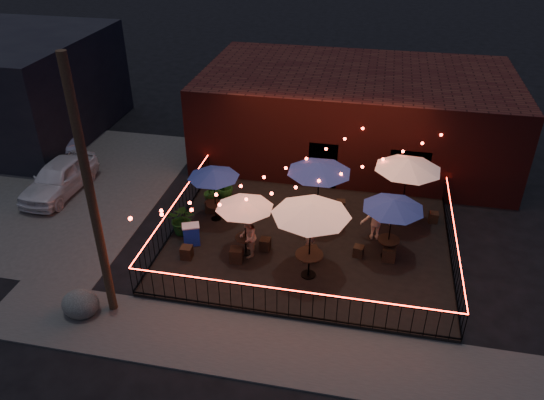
{
  "coord_description": "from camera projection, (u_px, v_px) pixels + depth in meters",
  "views": [
    {
      "loc": [
        1.91,
        -13.69,
        11.37
      ],
      "look_at": [
        -1.43,
        2.47,
        1.42
      ],
      "focal_mm": 35.0,
      "sensor_mm": 36.0,
      "label": 1
    }
  ],
  "objects": [
    {
      "name": "festoon_lights",
      "position": [
        280.0,
        185.0,
        17.98
      ],
      "size": [
        10.02,
        8.72,
        1.32
      ],
      "color": "#FB3322",
      "rests_on": "ground"
    },
    {
      "name": "car_white",
      "position": [
        59.0,
        178.0,
        22.21
      ],
      "size": [
        1.82,
        4.2,
        1.41
      ],
      "primitive_type": "imported",
      "rotation": [
        0.0,
        0.0,
        -0.04
      ],
      "color": "silver",
      "rests_on": "ground"
    },
    {
      "name": "fence_front",
      "position": [
        289.0,
        303.0,
        15.66
      ],
      "size": [
        10.0,
        0.04,
        1.04
      ],
      "color": "black",
      "rests_on": "patio"
    },
    {
      "name": "cafe_table_1",
      "position": [
        213.0,
        174.0,
        19.52
      ],
      "size": [
        2.52,
        2.52,
        2.15
      ],
      "rotation": [
        0.0,
        0.0,
        -0.37
      ],
      "color": "black",
      "rests_on": "patio"
    },
    {
      "name": "ground",
      "position": [
        299.0,
        278.0,
        17.68
      ],
      "size": [
        110.0,
        110.0,
        0.0
      ],
      "primitive_type": "plane",
      "color": "black",
      "rests_on": "ground"
    },
    {
      "name": "fence_left",
      "position": [
        176.0,
        214.0,
        19.88
      ],
      "size": [
        0.04,
        8.0,
        1.04
      ],
      "rotation": [
        0.0,
        0.0,
        1.57
      ],
      "color": "black",
      "rests_on": "patio"
    },
    {
      "name": "potted_shrub_a",
      "position": [
        182.0,
        219.0,
        19.4
      ],
      "size": [
        1.09,
        0.95,
        1.21
      ],
      "primitive_type": "imported",
      "rotation": [
        0.0,
        0.0,
        -0.01
      ],
      "color": "#17350F",
      "rests_on": "patio"
    },
    {
      "name": "bistro_chair_4",
      "position": [
        265.0,
        244.0,
        18.73
      ],
      "size": [
        0.38,
        0.38,
        0.43
      ],
      "primitive_type": "cube",
      "rotation": [
        0.0,
        0.0,
        -0.03
      ],
      "color": "black",
      "rests_on": "patio"
    },
    {
      "name": "cafe_table_2",
      "position": [
        311.0,
        210.0,
        16.28
      ],
      "size": [
        2.64,
        2.64,
        2.78
      ],
      "rotation": [
        0.0,
        0.0,
        0.05
      ],
      "color": "black",
      "rests_on": "patio"
    },
    {
      "name": "cafe_table_0",
      "position": [
        244.0,
        205.0,
        17.62
      ],
      "size": [
        2.55,
        2.55,
        2.19
      ],
      "rotation": [
        0.0,
        0.0,
        -0.35
      ],
      "color": "black",
      "rests_on": "patio"
    },
    {
      "name": "fence_right",
      "position": [
        453.0,
        246.0,
        18.15
      ],
      "size": [
        0.04,
        8.0,
        1.04
      ],
      "rotation": [
        0.0,
        0.0,
        1.57
      ],
      "color": "black",
      "rests_on": "patio"
    },
    {
      "name": "patio",
      "position": [
        308.0,
        242.0,
        19.32
      ],
      "size": [
        10.0,
        8.0,
        0.15
      ],
      "primitive_type": "cube",
      "color": "black",
      "rests_on": "ground"
    },
    {
      "name": "cafe_table_5",
      "position": [
        408.0,
        165.0,
        19.04
      ],
      "size": [
        3.06,
        3.06,
        2.7
      ],
      "rotation": [
        0.0,
        0.0,
        0.3
      ],
      "color": "black",
      "rests_on": "patio"
    },
    {
      "name": "patron_a",
      "position": [
        311.0,
        232.0,
        18.38
      ],
      "size": [
        0.49,
        0.64,
        1.57
      ],
      "primitive_type": "imported",
      "rotation": [
        0.0,
        0.0,
        1.36
      ],
      "color": "beige",
      "rests_on": "patio"
    },
    {
      "name": "brick_building",
      "position": [
        355.0,
        114.0,
        24.86
      ],
      "size": [
        14.0,
        8.0,
        4.0
      ],
      "color": "#35100E",
      "rests_on": "ground"
    },
    {
      "name": "bistro_chair_11",
      "position": [
        433.0,
        217.0,
        20.25
      ],
      "size": [
        0.34,
        0.34,
        0.4
      ],
      "primitive_type": "cube",
      "rotation": [
        0.0,
        0.0,
        3.13
      ],
      "color": "black",
      "rests_on": "patio"
    },
    {
      "name": "boulder",
      "position": [
        81.0,
        304.0,
        16.03
      ],
      "size": [
        1.28,
        1.2,
        0.79
      ],
      "primitive_type": "ellipsoid",
      "rotation": [
        0.0,
        0.0,
        -0.42
      ],
      "color": "#3F3F3B",
      "rests_on": "ground"
    },
    {
      "name": "utility_pole",
      "position": [
        91.0,
        198.0,
        14.37
      ],
      "size": [
        0.26,
        0.26,
        8.0
      ],
      "primitive_type": "cylinder",
      "color": "#352515",
      "rests_on": "ground"
    },
    {
      "name": "car_silver",
      "position": [
        58.0,
        133.0,
        26.17
      ],
      "size": [
        4.04,
        4.23,
        1.43
      ],
      "primitive_type": "imported",
      "rotation": [
        0.0,
        0.0,
        0.74
      ],
      "color": "gray",
      "rests_on": "ground"
    },
    {
      "name": "patron_c",
      "position": [
        376.0,
        218.0,
        19.02
      ],
      "size": [
        1.16,
        0.78,
        1.67
      ],
      "primitive_type": "imported",
      "rotation": [
        0.0,
        0.0,
        3.3
      ],
      "color": "tan",
      "rests_on": "patio"
    },
    {
      "name": "bistro_chair_9",
      "position": [
        389.0,
        254.0,
        18.18
      ],
      "size": [
        0.44,
        0.44,
        0.52
      ],
      "primitive_type": "cube",
      "rotation": [
        0.0,
        0.0,
        3.13
      ],
      "color": "black",
      "rests_on": "patio"
    },
    {
      "name": "bistro_chair_0",
      "position": [
        187.0,
        252.0,
        18.3
      ],
      "size": [
        0.4,
        0.4,
        0.45
      ],
      "primitive_type": "cube",
      "rotation": [
        0.0,
        0.0,
        0.05
      ],
      "color": "black",
      "rests_on": "patio"
    },
    {
      "name": "cafe_table_4",
      "position": [
        393.0,
        205.0,
        17.4
      ],
      "size": [
        2.72,
        2.72,
        2.3
      ],
      "rotation": [
        0.0,
        0.0,
        -0.39
      ],
      "color": "black",
      "rests_on": "patio"
    },
    {
      "name": "potted_shrub_b",
      "position": [
        213.0,
        192.0,
        20.94
      ],
      "size": [
        0.88,
        0.78,
        1.36
      ],
      "primitive_type": "imported",
      "rotation": [
        0.0,
        0.0,
        -0.26
      ],
      "color": "#103C0E",
      "rests_on": "patio"
    },
    {
      "name": "potted_shrub_c",
      "position": [
        224.0,
        185.0,
        21.52
      ],
      "size": [
        0.88,
        0.88,
        1.29
      ],
      "primitive_type": "imported",
      "rotation": [
        0.0,
        0.0,
        0.26
      ],
      "color": "#1C3E11",
      "rests_on": "patio"
    },
    {
      "name": "bistro_chair_10",
      "position": [
        375.0,
        209.0,
        20.74
      ],
      "size": [
        0.45,
        0.45,
        0.43
      ],
      "primitive_type": "cube",
      "rotation": [
        0.0,
        0.0,
        -0.27
      ],
      "color": "black",
      "rests_on": "patio"
    },
    {
      "name": "bistro_chair_7",
      "position": [
        341.0,
        205.0,
        20.99
      ],
      "size": [
        0.38,
        0.38,
        0.41
      ],
      "primitive_type": "cube",
      "rotation": [
        0.0,
        0.0,
        3.25
      ],
      "color": "black",
      "rests_on": "patio"
    },
    {
      "name": "cafe_table_3",
      "position": [
        319.0,
        168.0,
        19.0
      ],
      "size": [
        3.06,
        3.06,
        2.62
      ],
      "rotation": [
        0.0,
        0.0,
        -0.37
      ],
      "color": "black",
      "rests_on": "patio"
    },
    {
      "name": "bistro_chair_8",
      "position": [
        358.0,
        251.0,
        18.4
      ],
      "size": [
        0.39,
        0.39,
        0.4
      ],
      "primitive_type": "cube",
      "rotation": [
        0.0,
        0.0,
        -0.18
      ],
      "color": "black",
      "rests_on": "patio"
    },
    {
      "name": "bistro_chair_6",
      "position": [
        300.0,
        204.0,
        21.03
      ],
      "size": [
        0.47,
        0.47,
        0.44
      ],
      "primitive_type": "cube",
      "rotation": [
        0.0,
        0.0,
        -0.31
      ],
      "color": "black",
      "rests_on": "patio"
    },
    {
      "name": "parking_lot",
      "position": [
        42.0,
        185.0,
        23.11
      ],
      "size": [
        11.0,
        12.0,
        0.02
      ],
      "primitive_type": "cube",
      "color": "#3F3C3A",
      "rests_on": "ground"
    },
    {
      "name": "bistro_chair_2",
      "position": [
        212.0,
        206.0,
        20.87
      ],
      "size": [
        0.43,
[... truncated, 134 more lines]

